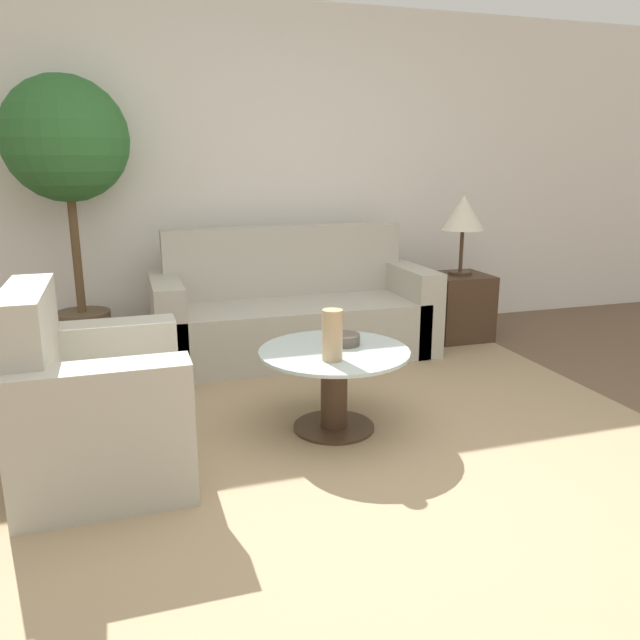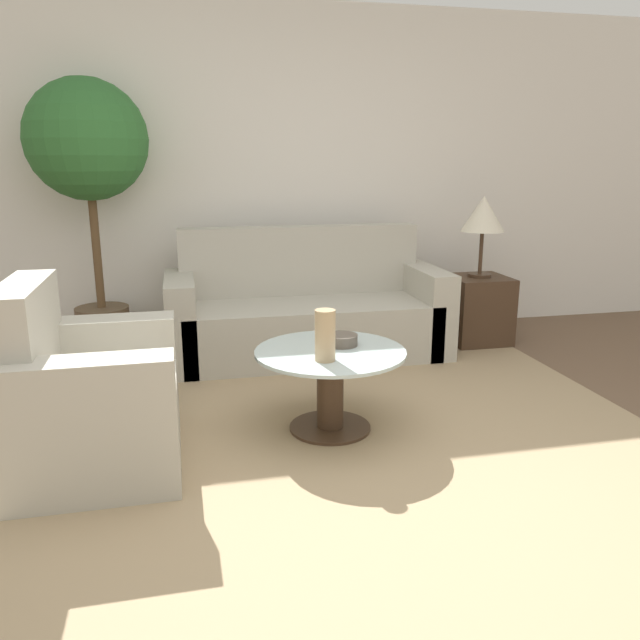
{
  "view_description": "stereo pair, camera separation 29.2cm",
  "coord_description": "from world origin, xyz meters",
  "px_view_note": "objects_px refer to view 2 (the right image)",
  "views": [
    {
      "loc": [
        -1.04,
        -2.16,
        1.42
      ],
      "look_at": [
        -0.02,
        1.06,
        0.55
      ],
      "focal_mm": 35.0,
      "sensor_mm": 36.0,
      "label": 1
    },
    {
      "loc": [
        -0.76,
        -2.24,
        1.42
      ],
      "look_at": [
        -0.02,
        1.06,
        0.55
      ],
      "focal_mm": 35.0,
      "sensor_mm": 36.0,
      "label": 2
    }
  ],
  "objects_px": {
    "sofa_main": "(306,314)",
    "vase": "(325,335)",
    "coffee_table": "(330,379)",
    "armchair": "(85,405)",
    "table_lamp": "(483,216)",
    "bowl": "(342,340)",
    "potted_plant": "(88,157)"
  },
  "relations": [
    {
      "from": "sofa_main",
      "to": "table_lamp",
      "type": "height_order",
      "value": "table_lamp"
    },
    {
      "from": "armchair",
      "to": "coffee_table",
      "type": "xyz_separation_m",
      "value": [
        1.22,
        0.13,
        -0.01
      ]
    },
    {
      "from": "sofa_main",
      "to": "vase",
      "type": "xyz_separation_m",
      "value": [
        -0.21,
        -1.56,
        0.28
      ]
    },
    {
      "from": "bowl",
      "to": "potted_plant",
      "type": "bearing_deg",
      "value": 131.15
    },
    {
      "from": "armchair",
      "to": "table_lamp",
      "type": "height_order",
      "value": "table_lamp"
    },
    {
      "from": "sofa_main",
      "to": "potted_plant",
      "type": "height_order",
      "value": "potted_plant"
    },
    {
      "from": "sofa_main",
      "to": "coffee_table",
      "type": "height_order",
      "value": "sofa_main"
    },
    {
      "from": "coffee_table",
      "to": "vase",
      "type": "bearing_deg",
      "value": -112.33
    },
    {
      "from": "sofa_main",
      "to": "armchair",
      "type": "relative_size",
      "value": 2.23
    },
    {
      "from": "armchair",
      "to": "potted_plant",
      "type": "bearing_deg",
      "value": 3.35
    },
    {
      "from": "coffee_table",
      "to": "vase",
      "type": "height_order",
      "value": "vase"
    },
    {
      "from": "sofa_main",
      "to": "vase",
      "type": "height_order",
      "value": "sofa_main"
    },
    {
      "from": "potted_plant",
      "to": "vase",
      "type": "relative_size",
      "value": 7.63
    },
    {
      "from": "table_lamp",
      "to": "bowl",
      "type": "bearing_deg",
      "value": -138.0
    },
    {
      "from": "sofa_main",
      "to": "bowl",
      "type": "height_order",
      "value": "sofa_main"
    },
    {
      "from": "potted_plant",
      "to": "armchair",
      "type": "bearing_deg",
      "value": -86.32
    },
    {
      "from": "bowl",
      "to": "vase",
      "type": "bearing_deg",
      "value": -121.7
    },
    {
      "from": "armchair",
      "to": "bowl",
      "type": "xyz_separation_m",
      "value": [
        1.3,
        0.21,
        0.18
      ]
    },
    {
      "from": "armchair",
      "to": "bowl",
      "type": "height_order",
      "value": "armchair"
    },
    {
      "from": "sofa_main",
      "to": "armchair",
      "type": "bearing_deg",
      "value": -131.83
    },
    {
      "from": "potted_plant",
      "to": "bowl",
      "type": "xyz_separation_m",
      "value": [
        1.42,
        -1.62,
        -0.96
      ]
    },
    {
      "from": "sofa_main",
      "to": "potted_plant",
      "type": "xyz_separation_m",
      "value": [
        -1.49,
        0.31,
        1.14
      ]
    },
    {
      "from": "sofa_main",
      "to": "coffee_table",
      "type": "bearing_deg",
      "value": -96.0
    },
    {
      "from": "coffee_table",
      "to": "bowl",
      "type": "height_order",
      "value": "bowl"
    },
    {
      "from": "armchair",
      "to": "sofa_main",
      "type": "bearing_deg",
      "value": -42.16
    },
    {
      "from": "vase",
      "to": "coffee_table",
      "type": "bearing_deg",
      "value": 67.67
    },
    {
      "from": "coffee_table",
      "to": "table_lamp",
      "type": "bearing_deg",
      "value": 42.12
    },
    {
      "from": "coffee_table",
      "to": "bowl",
      "type": "distance_m",
      "value": 0.22
    },
    {
      "from": "sofa_main",
      "to": "vase",
      "type": "relative_size",
      "value": 7.82
    },
    {
      "from": "sofa_main",
      "to": "vase",
      "type": "distance_m",
      "value": 1.59
    },
    {
      "from": "coffee_table",
      "to": "table_lamp",
      "type": "distance_m",
      "value": 2.19
    },
    {
      "from": "armchair",
      "to": "table_lamp",
      "type": "relative_size",
      "value": 1.46
    }
  ]
}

